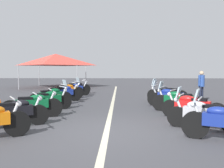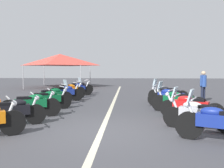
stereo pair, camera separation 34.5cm
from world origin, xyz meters
The scene contains 19 objects.
ground_plane centered at (0.00, 0.00, 0.00)m, with size 80.00×80.00×0.00m, color #424247.
lane_centre_stripe centered at (5.14, 0.00, 0.00)m, with size 24.11×0.16×0.01m, color beige.
motorcycle_left_row_1 centered at (0.44, 2.73, 0.45)m, with size 1.13×1.83×0.99m.
motorcycle_left_row_2 centered at (1.73, 2.67, 0.46)m, with size 1.04×1.96×1.01m.
motorcycle_left_row_3 centered at (3.25, 2.63, 0.45)m, with size 1.31×1.82×0.99m.
motorcycle_left_row_4 centered at (4.57, 2.85, 0.46)m, with size 1.28×1.75×1.20m.
motorcycle_left_row_5 centered at (5.92, 2.62, 0.46)m, with size 1.11×1.84×1.01m.
motorcycle_left_row_6 centered at (7.14, 2.74, 0.48)m, with size 1.26×1.94×1.23m.
motorcycle_left_row_7 centered at (8.61, 2.58, 0.45)m, with size 1.17×1.96×0.99m.
motorcycle_left_row_8 centered at (9.76, 2.65, 0.46)m, with size 1.07×1.93×1.01m.
motorcycle_right_row_0 centered at (-0.78, -2.81, 0.48)m, with size 1.04×1.91×1.22m.
motorcycle_right_row_1 centered at (0.37, -2.68, 0.46)m, with size 1.05×1.88×1.19m.
motorcycle_right_row_2 centered at (1.81, -2.84, 0.45)m, with size 1.20×1.95×0.99m.
motorcycle_right_row_3 centered at (3.03, -2.68, 0.48)m, with size 1.14×2.02×1.22m.
motorcycle_right_row_4 centered at (4.46, -2.66, 0.46)m, with size 1.03×2.06×1.20m.
motorcycle_right_row_5 centered at (5.70, -2.74, 0.48)m, with size 1.18×1.91×1.23m.
traffic_cone_1 centered at (2.16, 4.05, 0.29)m, with size 0.36×0.36×0.61m.
bystander_0 centered at (6.20, -4.67, 0.95)m, with size 0.39×0.41×1.62m.
event_tent centered at (15.79, 5.74, 2.65)m, with size 5.58×5.58×3.20m.
Camera 2 is at (-6.21, -0.70, 1.69)m, focal length 37.32 mm.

